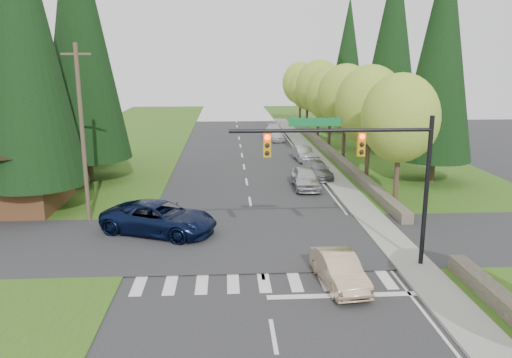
{
  "coord_description": "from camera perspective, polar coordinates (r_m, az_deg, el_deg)",
  "views": [
    {
      "loc": [
        -1.49,
        -16.07,
        9.07
      ],
      "look_at": [
        0.07,
        10.15,
        2.8
      ],
      "focal_mm": 35.0,
      "sensor_mm": 36.0,
      "label": 1
    }
  ],
  "objects": [
    {
      "name": "parked_car_a",
      "position": [
        36.26,
        5.71,
        0.12
      ],
      "size": [
        1.9,
        4.55,
        1.54
      ],
      "primitive_type": "imported",
      "rotation": [
        0.0,
        0.0,
        -0.02
      ],
      "color": "#BBBABF",
      "rests_on": "ground"
    },
    {
      "name": "conifer_w_b",
      "position": [
        37.04,
        -27.24,
        13.1
      ],
      "size": [
        5.44,
        5.44,
        17.8
      ],
      "color": "#38281C",
      "rests_on": "ground"
    },
    {
      "name": "parked_car_c",
      "position": [
        46.39,
        5.44,
        2.91
      ],
      "size": [
        1.66,
        4.06,
        1.31
      ],
      "primitive_type": "imported",
      "rotation": [
        0.0,
        0.0,
        0.07
      ],
      "color": "#AEAFB3",
      "rests_on": "ground"
    },
    {
      "name": "decid_tree_3",
      "position": [
        52.29,
        8.51,
        9.55
      ],
      "size": [
        5.0,
        5.0,
        8.55
      ],
      "color": "#38281C",
      "rests_on": "ground"
    },
    {
      "name": "parked_car_e",
      "position": [
        60.0,
        2.07,
        5.47
      ],
      "size": [
        2.65,
        5.54,
        1.56
      ],
      "primitive_type": "imported",
      "rotation": [
        0.0,
        0.0,
        -0.09
      ],
      "color": "silver",
      "rests_on": "ground"
    },
    {
      "name": "decid_tree_0",
      "position": [
        32.1,
        16.17,
        6.69
      ],
      "size": [
        4.8,
        4.8,
        8.37
      ],
      "color": "#38281C",
      "rests_on": "ground"
    },
    {
      "name": "conifer_e_c",
      "position": [
        65.92,
        10.46,
        13.4
      ],
      "size": [
        5.1,
        5.1,
        16.8
      ],
      "color": "#38281C",
      "rests_on": "ground"
    },
    {
      "name": "grass_west",
      "position": [
        38.93,
        -20.51,
        -0.87
      ],
      "size": [
        14.0,
        110.0,
        0.06
      ],
      "primitive_type": "cube",
      "color": "#335717",
      "rests_on": "ground"
    },
    {
      "name": "suv_navy",
      "position": [
        27.18,
        -10.97,
        -4.41
      ],
      "size": [
        6.81,
        5.0,
        1.72
      ],
      "primitive_type": "imported",
      "rotation": [
        0.0,
        0.0,
        1.18
      ],
      "color": "black",
      "rests_on": "ground"
    },
    {
      "name": "conifer_w_e",
      "position": [
        45.83,
        -19.89,
        14.18
      ],
      "size": [
        5.78,
        5.78,
        18.8
      ],
      "color": "#38281C",
      "rests_on": "ground"
    },
    {
      "name": "conifer_e_b",
      "position": [
        52.75,
        15.33,
        14.84
      ],
      "size": [
        6.12,
        6.12,
        19.8
      ],
      "color": "#38281C",
      "rests_on": "ground"
    },
    {
      "name": "decid_tree_1",
      "position": [
        38.75,
        12.9,
        8.25
      ],
      "size": [
        5.2,
        5.2,
        8.8
      ],
      "color": "#38281C",
      "rests_on": "ground"
    },
    {
      "name": "curb_east",
      "position": [
        39.84,
        7.59,
        0.24
      ],
      "size": [
        0.2,
        80.0,
        0.13
      ],
      "primitive_type": "cube",
      "color": "gray",
      "rests_on": "ground"
    },
    {
      "name": "conifer_w_c",
      "position": [
        39.56,
        -19.6,
        15.91
      ],
      "size": [
        6.46,
        6.46,
        20.8
      ],
      "color": "#38281C",
      "rests_on": "ground"
    },
    {
      "name": "decid_tree_2",
      "position": [
        45.43,
        10.21,
        9.25
      ],
      "size": [
        5.0,
        5.0,
        8.82
      ],
      "color": "#38281C",
      "rests_on": "ground"
    },
    {
      "name": "decid_tree_5",
      "position": [
        66.02,
        5.92,
        10.28
      ],
      "size": [
        4.8,
        4.8,
        8.3
      ],
      "color": "#38281C",
      "rests_on": "ground"
    },
    {
      "name": "ground",
      "position": [
        18.51,
        1.71,
        -15.91
      ],
      "size": [
        120.0,
        120.0,
        0.0
      ],
      "primitive_type": "plane",
      "color": "#28282B",
      "rests_on": "ground"
    },
    {
      "name": "sedan_champagne",
      "position": [
        21.11,
        9.49,
        -10.22
      ],
      "size": [
        1.89,
        4.19,
        1.34
      ],
      "primitive_type": "imported",
      "rotation": [
        0.0,
        0.0,
        0.12
      ],
      "color": "beige",
      "rests_on": "ground"
    },
    {
      "name": "decid_tree_6",
      "position": [
        72.93,
        5.11,
        10.85
      ],
      "size": [
        5.2,
        5.2,
        8.86
      ],
      "color": "#38281C",
      "rests_on": "ground"
    },
    {
      "name": "parked_car_d",
      "position": [
        57.57,
        2.3,
        5.0
      ],
      "size": [
        1.87,
        3.9,
        1.29
      ],
      "primitive_type": "imported",
      "rotation": [
        0.0,
        0.0,
        0.09
      ],
      "color": "silver",
      "rests_on": "ground"
    },
    {
      "name": "conifer_e_a",
      "position": [
        39.26,
        20.42,
        13.66
      ],
      "size": [
        5.44,
        5.44,
        17.8
      ],
      "color": "#38281C",
      "rests_on": "ground"
    },
    {
      "name": "stone_wall_north",
      "position": [
        47.96,
        8.8,
        2.79
      ],
      "size": [
        0.7,
        40.0,
        0.7
      ],
      "primitive_type": "cube",
      "color": "#4C4438",
      "rests_on": "ground"
    },
    {
      "name": "cross_street",
      "position": [
        25.77,
        0.12,
        -7.18
      ],
      "size": [
        120.0,
        8.0,
        0.1
      ],
      "primitive_type": "cube",
      "color": "#28282B",
      "rests_on": "ground"
    },
    {
      "name": "parked_car_b",
      "position": [
        39.63,
        6.97,
        1.05
      ],
      "size": [
        2.15,
        4.59,
        1.3
      ],
      "primitive_type": "imported",
      "rotation": [
        0.0,
        0.0,
        0.08
      ],
      "color": "slate",
      "rests_on": "ground"
    },
    {
      "name": "sidewalk_east",
      "position": [
        40.01,
        8.78,
        0.26
      ],
      "size": [
        1.8,
        80.0,
        0.13
      ],
      "primitive_type": "cube",
      "color": "gray",
      "rests_on": "ground"
    },
    {
      "name": "decid_tree_4",
      "position": [
        59.14,
        7.22,
        10.4
      ],
      "size": [
        5.4,
        5.4,
        9.18
      ],
      "color": "#38281C",
      "rests_on": "ground"
    },
    {
      "name": "conifer_w_a",
      "position": [
        32.24,
        -25.27,
        15.26
      ],
      "size": [
        6.12,
        6.12,
        19.8
      ],
      "color": "#38281C",
      "rests_on": "ground"
    },
    {
      "name": "traffic_signal",
      "position": [
        21.77,
        12.27,
        2.3
      ],
      "size": [
        8.7,
        0.37,
        6.8
      ],
      "color": "black",
      "rests_on": "ground"
    },
    {
      "name": "brown_building",
      "position": [
        34.4,
        -26.5,
        2.08
      ],
      "size": [
        8.4,
        8.4,
        5.4
      ],
      "color": "#4C2D19",
      "rests_on": "ground"
    },
    {
      "name": "grass_east",
      "position": [
        39.91,
        17.97,
        -0.33
      ],
      "size": [
        14.0,
        110.0,
        0.06
      ],
      "primitive_type": "cube",
      "color": "#335717",
      "rests_on": "ground"
    },
    {
      "name": "utility_pole",
      "position": [
        29.45,
        -19.24,
        5.01
      ],
      "size": [
        1.6,
        0.24,
        10.0
      ],
      "color": "#473828",
      "rests_on": "ground"
    }
  ]
}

